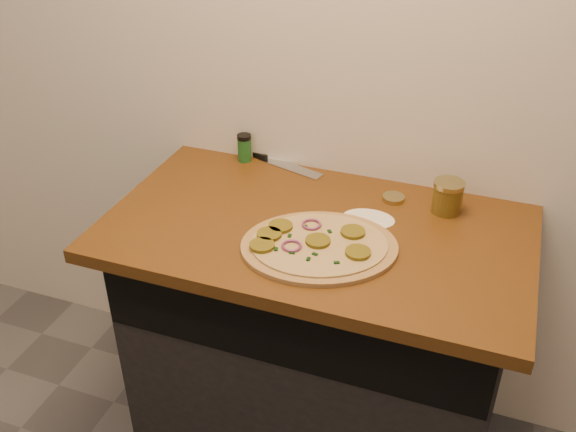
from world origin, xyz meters
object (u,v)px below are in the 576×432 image
at_px(pizza, 318,245).
at_px(salsa_jar, 447,197).
at_px(chefs_knife, 270,159).
at_px(spice_shaker, 244,148).

xyz_separation_m(pizza, salsa_jar, (0.29, 0.31, 0.04)).
bearing_deg(chefs_knife, spice_shaker, -163.63).
relative_size(chefs_knife, spice_shaker, 3.61).
relative_size(pizza, spice_shaker, 5.69).
distance_m(pizza, spice_shaker, 0.56).
bearing_deg(chefs_knife, pizza, -54.59).
distance_m(pizza, chefs_knife, 0.53).
xyz_separation_m(pizza, spice_shaker, (-0.39, 0.41, 0.04)).
relative_size(pizza, salsa_jar, 5.46).
bearing_deg(salsa_jar, chefs_knife, 168.53).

